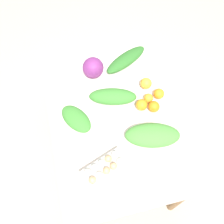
{
  "coord_description": "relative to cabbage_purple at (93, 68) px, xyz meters",
  "views": [
    {
      "loc": [
        -0.82,
        0.21,
        2.26
      ],
      "look_at": [
        0.0,
        0.0,
        0.78
      ],
      "focal_mm": 40.0,
      "sensor_mm": 36.0,
      "label": 1
    }
  ],
  "objects": [
    {
      "name": "orange_4",
      "position": [
        -0.4,
        -0.34,
        -0.04
      ],
      "size": [
        0.08,
        0.08,
        0.08
      ],
      "primitive_type": "sphere",
      "color": "orange",
      "rests_on": "dining_table"
    },
    {
      "name": "dining_table",
      "position": [
        -0.36,
        -0.05,
        -0.18
      ],
      "size": [
        1.31,
        0.85,
        0.76
      ],
      "color": "silver",
      "rests_on": "ground_plane"
    },
    {
      "name": "orange_2",
      "position": [
        -0.31,
        -0.41,
        -0.04
      ],
      "size": [
        0.08,
        0.08,
        0.08
      ],
      "primitive_type": "sphere",
      "color": "orange",
      "rests_on": "dining_table"
    },
    {
      "name": "orange_1",
      "position": [
        -0.2,
        -0.34,
        -0.04
      ],
      "size": [
        0.08,
        0.08,
        0.08
      ],
      "primitive_type": "sphere",
      "color": "#F9A833",
      "rests_on": "dining_table"
    },
    {
      "name": "cabbage_purple",
      "position": [
        0.0,
        0.0,
        0.0
      ],
      "size": [
        0.16,
        0.16,
        0.16
      ],
      "primitive_type": "sphere",
      "color": "#7A2D75",
      "rests_on": "dining_table"
    },
    {
      "name": "orange_0",
      "position": [
        -0.32,
        -0.32,
        -0.04
      ],
      "size": [
        0.07,
        0.07,
        0.07
      ],
      "primitive_type": "sphere",
      "color": "orange",
      "rests_on": "dining_table"
    },
    {
      "name": "ground_plane",
      "position": [
        -0.36,
        -0.05,
        -0.84
      ],
      "size": [
        8.0,
        8.0,
        0.0
      ],
      "primitive_type": "plane",
      "color": "#B2A899"
    },
    {
      "name": "greens_bunch_beet_tops",
      "position": [
        0.05,
        -0.27,
        -0.04
      ],
      "size": [
        0.28,
        0.39,
        0.07
      ],
      "primitive_type": "ellipsoid",
      "rotation": [
        0.0,
        0.0,
        2.06
      ],
      "color": "#2D6B28",
      "rests_on": "dining_table"
    },
    {
      "name": "greens_bunch_scallion",
      "position": [
        -0.37,
        0.2,
        -0.04
      ],
      "size": [
        0.29,
        0.25,
        0.07
      ],
      "primitive_type": "ellipsoid",
      "rotation": [
        0.0,
        0.0,
        3.67
      ],
      "color": "#3D8433",
      "rests_on": "dining_table"
    },
    {
      "name": "greens_bunch_kale",
      "position": [
        -0.26,
        -0.08,
        -0.03
      ],
      "size": [
        0.21,
        0.35,
        0.1
      ],
      "primitive_type": "ellipsoid",
      "rotation": [
        0.0,
        0.0,
        4.44
      ],
      "color": "#3D8433",
      "rests_on": "dining_table"
    },
    {
      "name": "orange_3",
      "position": [
        -0.37,
        -0.26,
        -0.04
      ],
      "size": [
        0.08,
        0.08,
        0.08
      ],
      "primitive_type": "sphere",
      "color": "orange",
      "rests_on": "dining_table"
    },
    {
      "name": "egg_carton",
      "position": [
        -0.74,
        0.09,
        -0.04
      ],
      "size": [
        0.21,
        0.31,
        0.09
      ],
      "rotation": [
        0.0,
        0.0,
        1.92
      ],
      "color": "#B7B7B2",
      "rests_on": "dining_table"
    },
    {
      "name": "greens_bunch_dandelion",
      "position": [
        -0.61,
        -0.26,
        -0.03
      ],
      "size": [
        0.25,
        0.38,
        0.1
      ],
      "primitive_type": "ellipsoid",
      "rotation": [
        0.0,
        0.0,
        4.48
      ],
      "color": "#4C933D",
      "rests_on": "dining_table"
    }
  ]
}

